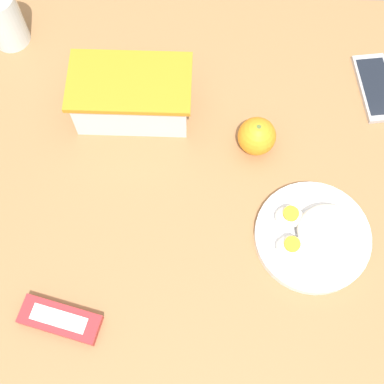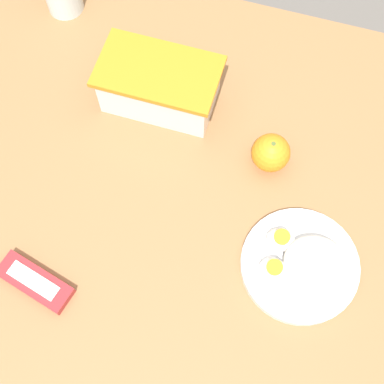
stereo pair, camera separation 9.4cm
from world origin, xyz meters
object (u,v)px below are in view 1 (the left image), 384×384
orange_fruit (257,136)px  cell_phone (376,87)px  food_container (132,98)px  candy_bar (60,320)px  rice_plate (317,234)px  drinking_glass (3,19)px

orange_fruit → cell_phone: bearing=29.0°
food_container → orange_fruit: food_container is taller
orange_fruit → candy_bar: bearing=-133.9°
rice_plate → drinking_glass: (-0.60, 0.42, 0.04)m
food_container → cell_phone: food_container is taller
drinking_glass → food_container: bearing=-31.7°
food_container → drinking_glass: (-0.27, 0.16, 0.01)m
rice_plate → cell_phone: 0.35m
rice_plate → candy_bar: (-0.43, -0.16, -0.01)m
orange_fruit → drinking_glass: drinking_glass is taller
food_container → cell_phone: (0.48, 0.06, -0.04)m
candy_bar → cell_phone: (0.57, 0.47, -0.00)m
rice_plate → candy_bar: rice_plate is taller
rice_plate → candy_bar: bearing=-159.9°
orange_fruit → cell_phone: (0.24, 0.13, -0.03)m
food_container → candy_bar: (-0.09, -0.41, -0.04)m
cell_phone → drinking_glass: size_ratio=1.36×
food_container → orange_fruit: 0.24m
candy_bar → drinking_glass: bearing=106.9°
orange_fruit → candy_bar: 0.47m
orange_fruit → cell_phone: 0.28m
rice_plate → candy_bar: size_ratio=1.43×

